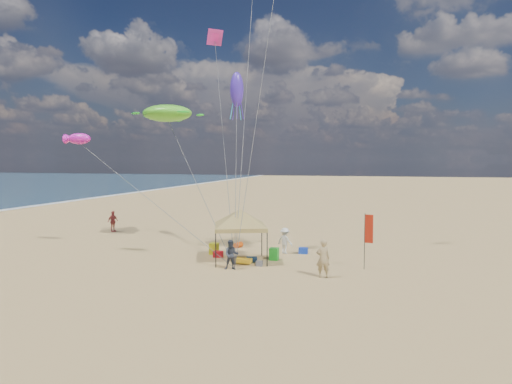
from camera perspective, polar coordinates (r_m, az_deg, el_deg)
ground at (r=24.03m, az=-1.92°, el=-10.06°), size 280.00×280.00×0.00m
canopy_tent at (r=26.05m, az=-2.02°, el=-2.41°), size 5.33×5.33×3.51m
feather_flag at (r=24.87m, az=13.88°, el=-4.94°), size 0.46×0.12×3.03m
cooler_red at (r=27.61m, az=-4.79°, el=-7.80°), size 0.54×0.38×0.38m
cooler_blue at (r=28.70m, az=5.97°, el=-7.35°), size 0.54×0.38×0.38m
bag_navy at (r=26.15m, az=-0.54°, el=-8.48°), size 0.69×0.54×0.36m
bag_orange at (r=30.51m, az=-2.23°, el=-6.66°), size 0.54×0.69×0.36m
chair_green at (r=26.84m, az=2.28°, el=-7.78°), size 0.50×0.50×0.70m
chair_yellow at (r=28.47m, az=-5.30°, el=-7.11°), size 0.50×0.50×0.70m
crate_grey at (r=25.35m, az=0.42°, el=-8.98°), size 0.34×0.30×0.28m
beach_cart at (r=25.77m, az=-1.59°, el=-8.63°), size 0.90×0.50×0.24m
person_near_a at (r=23.04m, az=8.43°, el=-8.26°), size 0.80×0.64×1.93m
person_near_b at (r=24.44m, az=-3.11°, el=-7.90°), size 0.91×0.80×1.60m
person_near_c at (r=28.55m, az=3.66°, el=-6.13°), size 1.20×0.97×1.62m
person_far_a at (r=38.75m, az=-17.57°, el=-3.53°), size 0.68×1.08×1.71m
turtle_kite at (r=31.68m, az=-11.11°, el=9.69°), size 4.18×3.79×1.14m
fish_kite at (r=30.80m, az=-21.35°, el=6.26°), size 1.74×1.17×0.71m
squid_kite at (r=29.41m, az=-2.43°, el=12.75°), size 1.01×1.01×2.21m
stunt_kite_pink at (r=38.60m, az=-5.20°, el=18.80°), size 1.33×1.24×1.15m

